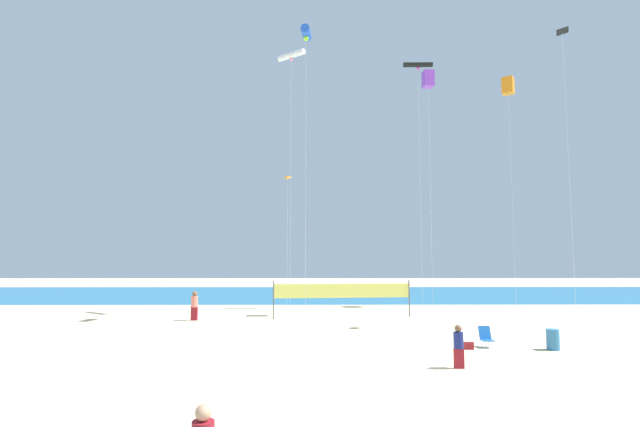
# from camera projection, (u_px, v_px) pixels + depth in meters

# --- Properties ---
(ground_plane) EXTENTS (120.00, 120.00, 0.00)m
(ground_plane) POSITION_uv_depth(u_px,v_px,m) (369.00, 362.00, 17.25)
(ground_plane) COLOR beige
(ocean_band) EXTENTS (120.00, 20.00, 0.01)m
(ocean_band) POSITION_uv_depth(u_px,v_px,m) (336.00, 294.00, 46.72)
(ocean_band) COLOR #1E6B99
(ocean_band) RESTS_ON ground
(beachgoer_coral_shirt) EXTENTS (0.41, 0.41, 1.79)m
(beachgoer_coral_shirt) POSITION_uv_depth(u_px,v_px,m) (194.00, 305.00, 28.24)
(beachgoer_coral_shirt) COLOR maroon
(beachgoer_coral_shirt) RESTS_ON ground
(beachgoer_navy_shirt) EXTENTS (0.35, 0.35, 1.53)m
(beachgoer_navy_shirt) POSITION_uv_depth(u_px,v_px,m) (459.00, 345.00, 16.40)
(beachgoer_navy_shirt) COLOR maroon
(beachgoer_navy_shirt) RESTS_ON ground
(folding_beach_chair) EXTENTS (0.52, 0.65, 0.89)m
(folding_beach_chair) POSITION_uv_depth(u_px,v_px,m) (486.00, 336.00, 20.11)
(folding_beach_chair) COLOR #1959B2
(folding_beach_chair) RESTS_ON ground
(trash_barrel) EXTENTS (0.53, 0.53, 0.87)m
(trash_barrel) POSITION_uv_depth(u_px,v_px,m) (553.00, 340.00, 19.50)
(trash_barrel) COLOR teal
(trash_barrel) RESTS_ON ground
(volleyball_net) EXTENTS (8.87, 0.79, 2.40)m
(volleyball_net) POSITION_uv_depth(u_px,v_px,m) (342.00, 292.00, 29.35)
(volleyball_net) COLOR #4C4C51
(volleyball_net) RESTS_ON ground
(beach_handbag) EXTENTS (0.39, 0.19, 0.31)m
(beach_handbag) POSITION_uv_depth(u_px,v_px,m) (469.00, 346.00, 19.57)
(beach_handbag) COLOR maroon
(beach_handbag) RESTS_ON ground
(kite_violet_box) EXTENTS (0.77, 0.77, 16.83)m
(kite_violet_box) POSITION_uv_depth(u_px,v_px,m) (428.00, 80.00, 31.77)
(kite_violet_box) COLOR silver
(kite_violet_box) RESTS_ON ground
(kite_black_diamond) EXTENTS (0.82, 0.84, 17.42)m
(kite_black_diamond) POSITION_uv_depth(u_px,v_px,m) (562.00, 35.00, 26.84)
(kite_black_diamond) COLOR silver
(kite_black_diamond) RESTS_ON ground
(kite_white_tube) EXTENTS (2.11, 1.66, 18.80)m
(kite_white_tube) POSITION_uv_depth(u_px,v_px,m) (291.00, 56.00, 33.29)
(kite_white_tube) COLOR silver
(kite_white_tube) RESTS_ON ground
(kite_orange_diamond) EXTENTS (0.64, 0.64, 10.41)m
(kite_orange_diamond) POSITION_uv_depth(u_px,v_px,m) (288.00, 179.00, 36.23)
(kite_orange_diamond) COLOR silver
(kite_orange_diamond) RESTS_ON ground
(kite_orange_box) EXTENTS (1.17, 1.17, 18.40)m
(kite_orange_box) POSITION_uv_depth(u_px,v_px,m) (508.00, 86.00, 37.00)
(kite_orange_box) COLOR silver
(kite_orange_box) RESTS_ON ground
(kite_black_tube) EXTENTS (2.31, 0.44, 19.27)m
(kite_black_tube) POSITION_uv_depth(u_px,v_px,m) (418.00, 66.00, 36.12)
(kite_black_tube) COLOR silver
(kite_black_tube) RESTS_ON ground
(kite_blue_tube) EXTENTS (0.71, 1.37, 18.94)m
(kite_blue_tube) POSITION_uv_depth(u_px,v_px,m) (306.00, 34.00, 30.01)
(kite_blue_tube) COLOR silver
(kite_blue_tube) RESTS_ON ground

